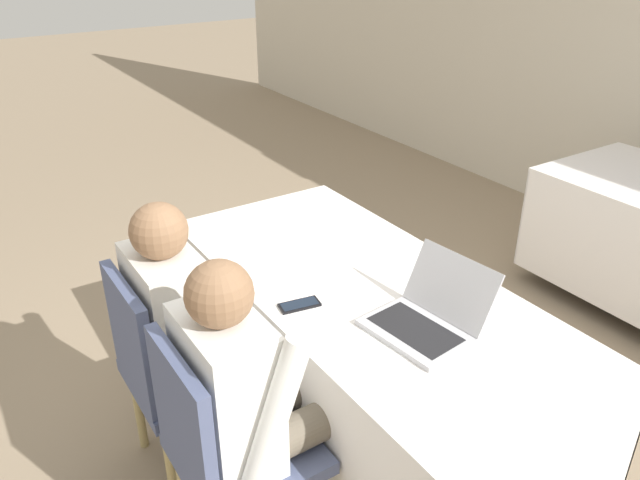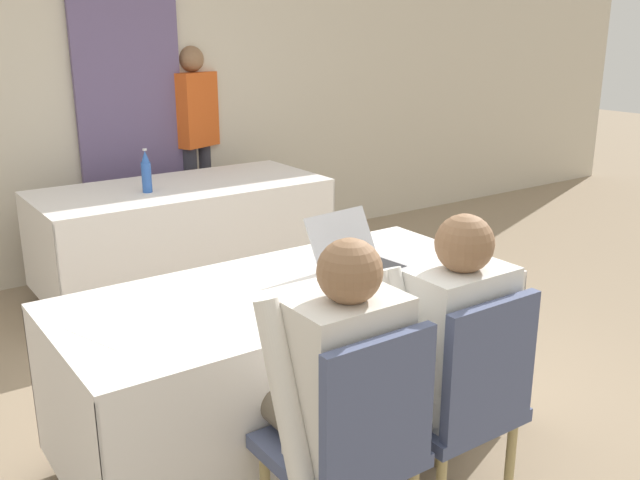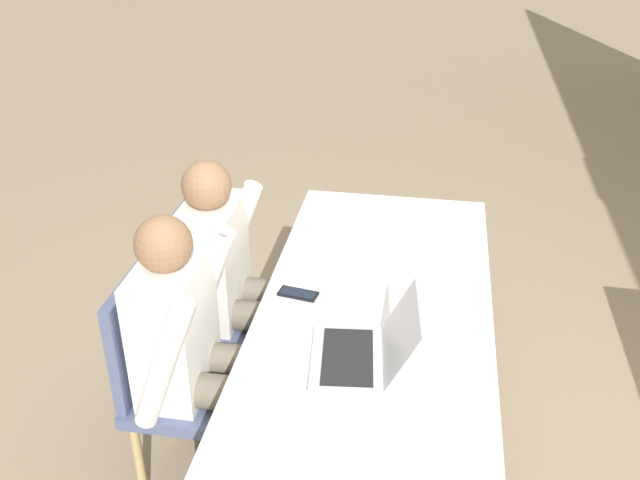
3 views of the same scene
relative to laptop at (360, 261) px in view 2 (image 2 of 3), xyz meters
name	(u,v)px [view 2 (image 2 of 3)]	position (x,y,z in m)	size (l,w,h in m)	color
ground_plane	(292,445)	(-0.35, 0.01, -0.78)	(24.00, 24.00, 0.00)	gray
wall_back	(72,84)	(-0.35, 2.74, 0.57)	(12.00, 0.06, 2.70)	beige
curtain_panel	(129,86)	(0.03, 2.68, 0.55)	(0.77, 0.04, 2.65)	slate
conference_table_near	(290,325)	(-0.35, 0.01, -0.22)	(1.87, 0.85, 0.73)	white
conference_table_far	(182,210)	(0.07, 1.99, -0.22)	(1.87, 0.85, 0.73)	white
laptop	(360,261)	(0.00, 0.00, 0.00)	(0.38, 0.38, 0.23)	#B7B7BC
cell_phone	(332,309)	(-0.36, -0.29, -0.04)	(0.09, 0.16, 0.01)	black
paper_beside_laptop	(265,270)	(-0.33, 0.23, -0.04)	(0.25, 0.32, 0.00)	white
paper_centre_table	(114,329)	(-1.08, 0.01, -0.04)	(0.29, 0.35, 0.00)	white
paper_left_edge	(382,281)	(0.00, -0.15, -0.04)	(0.24, 0.32, 0.00)	white
water_bottle	(146,173)	(-0.19, 1.92, 0.08)	(0.06, 0.06, 0.28)	#2D5BB7
chair_near_left	(353,442)	(-0.59, -0.72, -0.29)	(0.44, 0.44, 0.90)	tan
chair_near_right	(460,398)	(-0.11, -0.72, -0.29)	(0.44, 0.44, 0.90)	tan
person_checkered_shirt	(334,384)	(-0.59, -0.62, -0.13)	(0.50, 0.52, 1.16)	#665B4C
person_white_shirt	(442,346)	(-0.11, -0.62, -0.13)	(0.50, 0.52, 1.16)	#665B4C
person_red_shirt	(195,138)	(0.53, 2.71, 0.13)	(0.39, 0.32, 1.59)	#33333D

